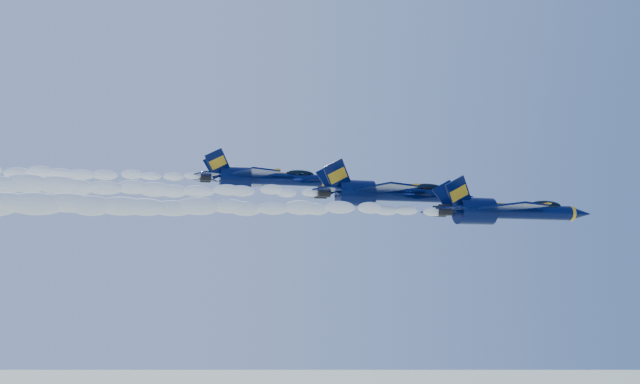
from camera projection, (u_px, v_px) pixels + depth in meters
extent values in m
cylinder|color=#040C36|center=(531.00, 212.00, 71.78)|extent=(10.20, 1.70, 1.70)
ellipsoid|color=#040C36|center=(475.00, 211.00, 70.04)|extent=(1.77, 3.06, 7.25)
cone|color=#040C36|center=(580.00, 214.00, 73.38)|extent=(2.95, 1.70, 1.70)
cylinder|color=orange|center=(570.00, 213.00, 73.05)|extent=(0.40, 1.77, 1.77)
ellipsoid|color=black|center=(545.00, 205.00, 72.37)|extent=(4.08, 1.33, 1.12)
cube|color=orange|center=(545.00, 208.00, 72.32)|extent=(4.76, 1.13, 0.20)
cube|color=#040C36|center=(513.00, 207.00, 66.19)|extent=(6.08, 7.20, 0.20)
cube|color=#040C36|center=(472.00, 215.00, 74.90)|extent=(6.08, 7.20, 0.20)
cube|color=orange|center=(526.00, 206.00, 66.59)|extent=(2.73, 5.68, 0.11)
cube|color=orange|center=(484.00, 214.00, 75.30)|extent=(2.73, 5.68, 0.11)
cube|color=#040C36|center=(459.00, 193.00, 68.54)|extent=(3.69, 1.17, 3.97)
cube|color=#040C36|center=(449.00, 196.00, 70.82)|extent=(3.69, 1.17, 3.97)
cylinder|color=black|center=(445.00, 210.00, 68.36)|extent=(1.36, 1.25, 1.25)
cylinder|color=black|center=(439.00, 211.00, 69.78)|extent=(1.36, 1.25, 1.25)
cube|color=orange|center=(504.00, 204.00, 71.08)|extent=(12.47, 0.40, 0.09)
ellipsoid|color=white|center=(183.00, 206.00, 62.19)|extent=(55.11, 2.69, 2.42)
cylinder|color=#040C36|center=(413.00, 195.00, 74.44)|extent=(10.26, 1.71, 1.71)
ellipsoid|color=#040C36|center=(355.00, 193.00, 72.69)|extent=(1.78, 3.08, 7.29)
cone|color=#040C36|center=(463.00, 197.00, 76.05)|extent=(2.96, 1.71, 1.71)
cylinder|color=orange|center=(453.00, 196.00, 75.72)|extent=(0.40, 1.78, 1.78)
ellipsoid|color=black|center=(428.00, 188.00, 75.03)|extent=(4.10, 1.33, 1.13)
cube|color=orange|center=(428.00, 191.00, 74.98)|extent=(4.79, 1.14, 0.21)
cube|color=#040C36|center=(385.00, 188.00, 68.82)|extent=(6.11, 7.24, 0.21)
cube|color=#040C36|center=(360.00, 198.00, 77.57)|extent=(6.11, 7.24, 0.21)
cube|color=orange|center=(399.00, 187.00, 69.22)|extent=(2.75, 5.71, 0.11)
cube|color=orange|center=(372.00, 198.00, 77.97)|extent=(2.75, 5.71, 0.11)
cube|color=#040C36|center=(337.00, 176.00, 71.18)|extent=(3.71, 1.17, 4.00)
cube|color=#040C36|center=(332.00, 179.00, 73.48)|extent=(3.71, 1.17, 4.00)
cylinder|color=black|center=(324.00, 192.00, 71.00)|extent=(1.37, 1.25, 1.25)
cylinder|color=black|center=(321.00, 193.00, 72.42)|extent=(1.37, 1.25, 1.25)
cube|color=orange|center=(386.00, 186.00, 73.74)|extent=(12.54, 0.40, 0.09)
ellipsoid|color=white|center=(61.00, 186.00, 64.83)|extent=(55.11, 2.70, 2.43)
cylinder|color=#040C36|center=(286.00, 179.00, 77.44)|extent=(9.08, 1.51, 1.51)
ellipsoid|color=#040C36|center=(235.00, 178.00, 75.88)|extent=(1.57, 2.72, 6.46)
cone|color=#040C36|center=(332.00, 181.00, 78.86)|extent=(2.62, 1.51, 1.51)
cylinder|color=orange|center=(322.00, 181.00, 78.57)|extent=(0.35, 1.57, 1.57)
ellipsoid|color=black|center=(300.00, 174.00, 77.96)|extent=(3.63, 1.18, 1.00)
cube|color=orange|center=(300.00, 176.00, 77.92)|extent=(4.24, 1.01, 0.18)
cube|color=#040C36|center=(255.00, 173.00, 72.46)|extent=(5.41, 6.41, 0.18)
cube|color=#040C36|center=(246.00, 183.00, 80.21)|extent=(5.41, 6.41, 0.18)
cube|color=orange|center=(267.00, 172.00, 72.82)|extent=(2.43, 5.05, 0.10)
cube|color=orange|center=(257.00, 183.00, 80.56)|extent=(2.43, 5.05, 0.10)
cube|color=#040C36|center=(218.00, 163.00, 74.55)|extent=(3.29, 1.04, 3.54)
cube|color=#040C36|center=(216.00, 166.00, 76.58)|extent=(3.29, 1.04, 3.54)
cylinder|color=black|center=(206.00, 176.00, 74.39)|extent=(1.21, 1.11, 1.11)
cylinder|color=black|center=(205.00, 178.00, 75.65)|extent=(1.21, 1.11, 1.11)
cube|color=orange|center=(262.00, 172.00, 76.81)|extent=(11.10, 0.35, 0.08)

